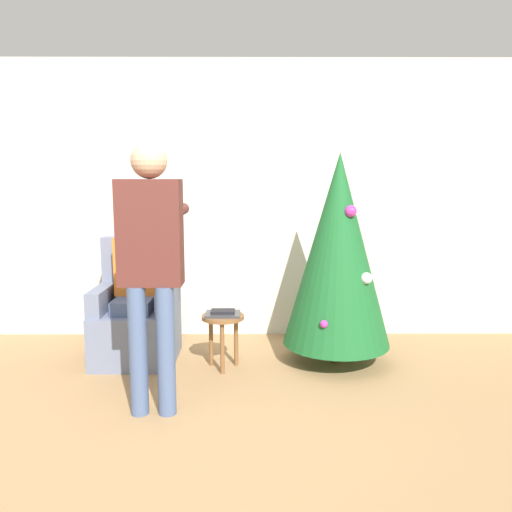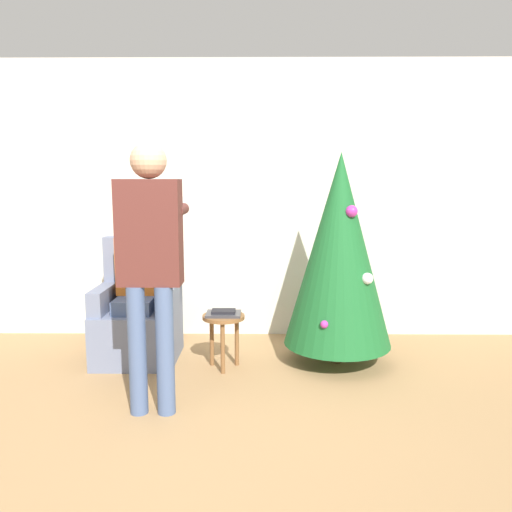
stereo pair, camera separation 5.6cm
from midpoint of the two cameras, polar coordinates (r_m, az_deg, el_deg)
name	(u,v)px [view 1 (the left image)]	position (r m, az deg, el deg)	size (l,w,h in m)	color
ground_plane	(175,448)	(3.16, -9.82, -20.86)	(14.00, 14.00, 0.00)	#99754C
wall_back	(206,201)	(4.97, -6.01, 6.26)	(8.00, 0.06, 2.70)	beige
christmas_tree	(338,250)	(4.23, 8.97, 0.67)	(0.91, 0.91, 1.78)	brown
armchair	(138,318)	(4.51, -13.73, -6.91)	(0.68, 0.67, 1.05)	slate
person_seated	(135,281)	(4.41, -13.98, -2.80)	(0.36, 0.46, 1.27)	#475B84
person_standing	(151,253)	(3.33, -12.42, 0.36)	(0.43, 0.57, 1.80)	#475B84
side_stool	(223,325)	(4.17, -4.19, -7.90)	(0.35, 0.35, 0.45)	brown
laptop	(223,314)	(4.14, -4.20, -6.63)	(0.28, 0.22, 0.02)	#38383D
book	(223,311)	(4.13, -4.21, -6.34)	(0.19, 0.13, 0.02)	black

